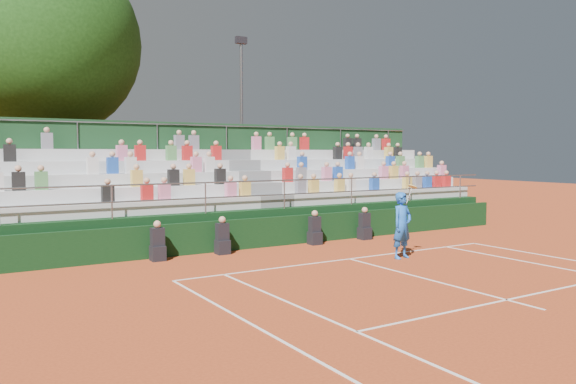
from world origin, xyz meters
TOP-DOWN VIEW (x-y plane):
  - ground at (0.00, 0.00)m, footprint 90.00×90.00m
  - courtside_wall at (0.00, 3.20)m, footprint 20.00×0.15m
  - line_officials at (-1.09, 2.75)m, footprint 8.19×0.40m
  - grandstand at (0.01, 6.44)m, footprint 20.00×5.20m
  - tennis_player at (1.43, -0.72)m, footprint 0.92×0.57m
  - tree_east at (-6.53, 12.76)m, footprint 8.22×8.22m
  - floodlight_mast at (2.97, 12.90)m, footprint 0.60×0.25m

SIDE VIEW (x-z plane):
  - ground at x=0.00m, z-range 0.00..0.00m
  - line_officials at x=-1.09m, z-range -0.12..1.07m
  - courtside_wall at x=0.00m, z-range 0.00..1.00m
  - tennis_player at x=1.43m, z-range -0.11..2.11m
  - grandstand at x=0.01m, z-range -1.12..3.28m
  - floodlight_mast at x=2.97m, z-range 0.69..9.77m
  - tree_east at x=-6.53m, z-range 1.86..13.82m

